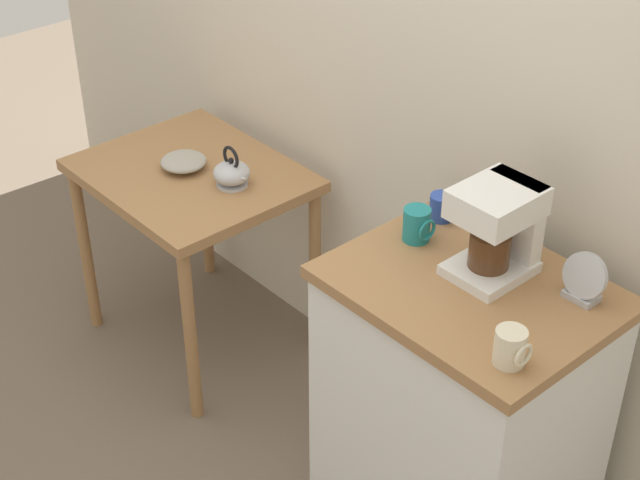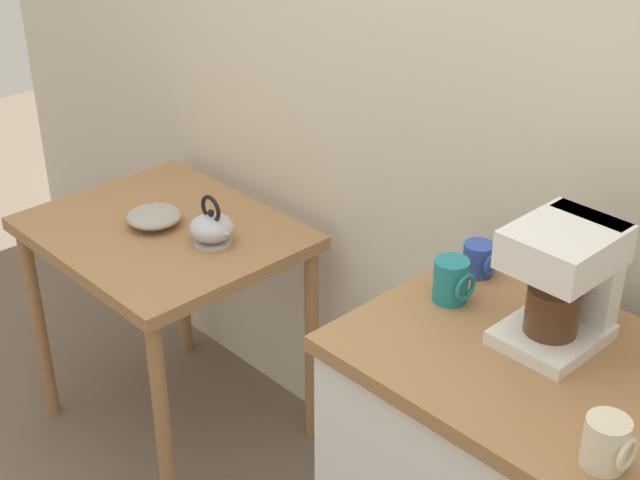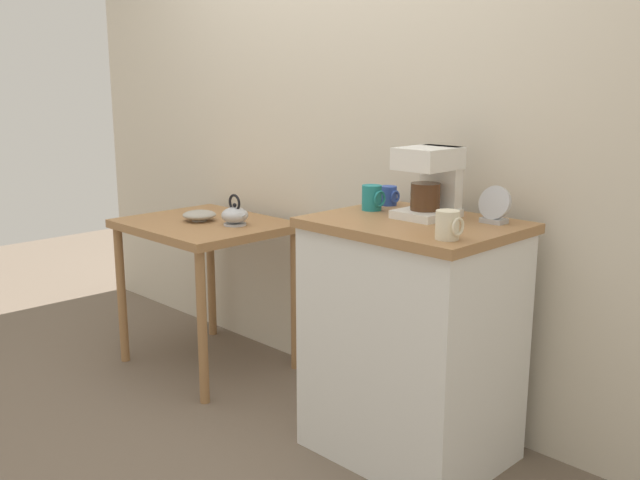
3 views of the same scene
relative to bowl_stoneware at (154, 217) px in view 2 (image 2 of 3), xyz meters
The scene contains 8 objects.
back_wall 1.05m from the bowl_stoneware, 31.57° to the left, with size 4.40×0.10×2.80m, color beige.
wooden_table 0.13m from the bowl_stoneware, 22.66° to the left, with size 0.77×0.64×0.74m.
bowl_stoneware is the anchor object (origin of this frame).
teakettle 0.21m from the bowl_stoneware, 16.08° to the left, with size 0.16×0.13×0.15m.
coffee_maker 1.32m from the bowl_stoneware, ahead, with size 0.18×0.22×0.26m.
mug_blue 1.05m from the bowl_stoneware, 12.31° to the left, with size 0.08×0.07×0.08m.
mug_small_cream 1.57m from the bowl_stoneware, ahead, with size 0.08×0.08×0.09m.
mug_dark_teal 1.06m from the bowl_stoneware, ahead, with size 0.08×0.08×0.10m.
Camera 2 is at (1.46, -1.35, 1.99)m, focal length 51.15 mm.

